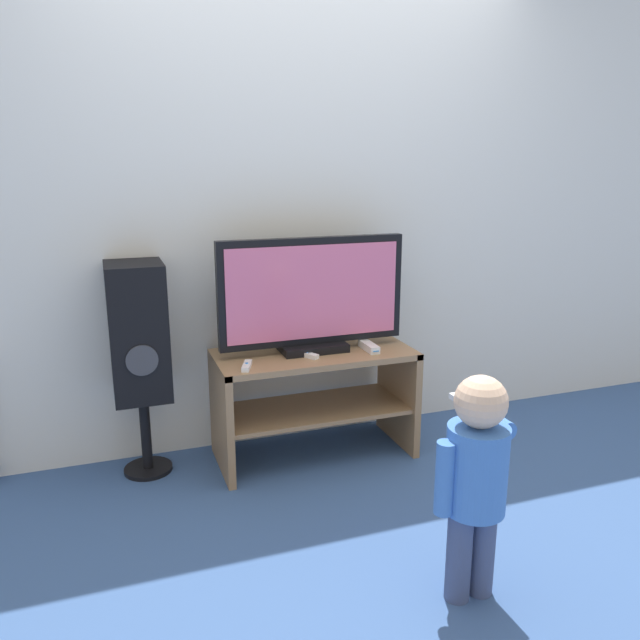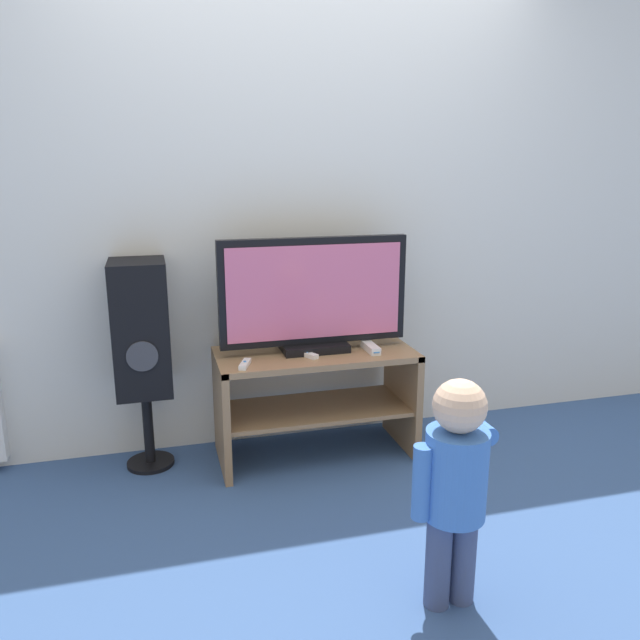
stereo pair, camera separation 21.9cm
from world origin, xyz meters
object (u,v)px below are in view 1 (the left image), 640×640
object	(u,v)px
game_console	(369,347)
remote_secondary	(307,355)
remote_primary	(247,366)
child	(475,469)
television	(312,296)
speaker_tower	(138,336)

from	to	relation	value
game_console	remote_secondary	bearing A→B (deg)	-179.57
remote_primary	child	size ratio (longest dim) A/B	0.16
television	remote_secondary	xyz separation A→B (m)	(-0.06, -0.09, -0.27)
television	remote_primary	world-z (taller)	television
game_console	speaker_tower	xyz separation A→B (m)	(-1.11, 0.17, 0.12)
remote_secondary	child	world-z (taller)	child
remote_secondary	television	bearing A→B (deg)	56.44
remote_primary	child	bearing A→B (deg)	-63.47
remote_secondary	speaker_tower	distance (m)	0.81
remote_primary	remote_secondary	bearing A→B (deg)	12.22
television	remote_secondary	world-z (taller)	television
remote_primary	speaker_tower	xyz separation A→B (m)	(-0.46, 0.24, 0.12)
television	speaker_tower	size ratio (longest dim) A/B	0.91
game_console	remote_secondary	world-z (taller)	game_console
remote_primary	speaker_tower	world-z (taller)	speaker_tower
game_console	speaker_tower	size ratio (longest dim) A/B	0.17
television	game_console	bearing A→B (deg)	-18.06
remote_primary	child	xyz separation A→B (m)	(0.54, -1.08, -0.09)
game_console	television	bearing A→B (deg)	161.94
television	game_console	world-z (taller)	television
remote_primary	speaker_tower	distance (m)	0.54
remote_secondary	speaker_tower	xyz separation A→B (m)	(-0.78, 0.17, 0.12)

